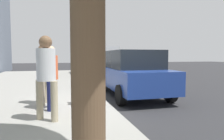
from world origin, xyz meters
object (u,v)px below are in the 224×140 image
(parked_sedan_near, at_px, (132,73))
(parked_van_far, at_px, (96,60))
(parking_meter, at_px, (90,70))
(pedestrian_at_meter, at_px, (51,73))
(pedestrian_bystander, at_px, (46,70))
(parking_officer, at_px, (43,69))

(parked_sedan_near, distance_m, parked_van_far, 7.46)
(parking_meter, relative_size, pedestrian_at_meter, 0.84)
(pedestrian_bystander, distance_m, parking_officer, 1.59)
(parking_officer, bearing_deg, pedestrian_at_meter, -59.83)
(parking_meter, distance_m, pedestrian_at_meter, 1.06)
(pedestrian_bystander, relative_size, parked_sedan_near, 0.42)
(parking_meter, bearing_deg, parking_officer, 66.51)
(parking_meter, distance_m, parking_officer, 1.39)
(pedestrian_at_meter, xyz_separation_m, parked_sedan_near, (1.82, -2.99, -0.23))
(pedestrian_at_meter, relative_size, parked_sedan_near, 0.38)
(pedestrian_at_meter, bearing_deg, parked_van_far, 81.77)
(parking_meter, distance_m, parked_van_far, 9.39)
(pedestrian_bystander, distance_m, parked_sedan_near, 4.13)
(pedestrian_bystander, height_order, parking_officer, pedestrian_bystander)
(parking_meter, height_order, pedestrian_bystander, pedestrian_bystander)
(parking_meter, relative_size, parked_sedan_near, 0.32)
(parked_sedan_near, bearing_deg, parking_meter, 131.93)
(pedestrian_at_meter, height_order, parked_sedan_near, pedestrian_at_meter)
(pedestrian_at_meter, distance_m, parked_van_far, 9.75)
(parking_officer, distance_m, parked_sedan_near, 3.43)
(parking_officer, bearing_deg, parking_meter, -12.19)
(parking_meter, height_order, parking_officer, parking_officer)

